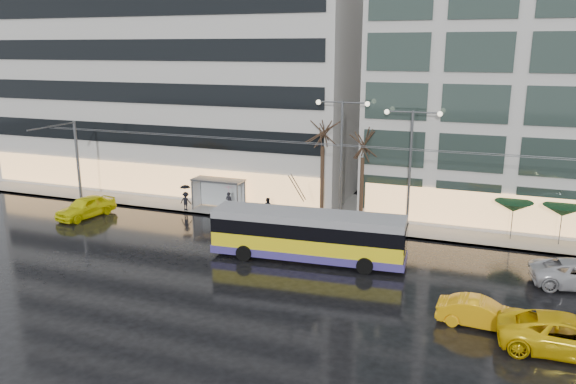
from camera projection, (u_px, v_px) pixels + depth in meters
The scene contains 19 objects.
ground at pixel (259, 272), 33.14m from camera, with size 140.00×140.00×0.00m, color black.
sidewalk at pixel (350, 211), 45.15m from camera, with size 80.00×10.00×0.15m, color gray.
kerb at pixel (333, 229), 40.66m from camera, with size 80.00×0.10×0.15m, color slate.
building_left at pixel (181, 66), 52.99m from camera, with size 34.00×14.00×22.00m, color #BAB7B2.
trolleybus at pixel (308, 237), 34.63m from camera, with size 12.12×4.91×5.55m.
catenary at pixel (316, 175), 38.94m from camera, with size 42.24×5.12×7.00m.
bus_shelter at pixel (215, 187), 45.18m from camera, with size 4.20×1.60×2.51m.
street_lamp_near at pixel (342, 145), 40.77m from camera, with size 3.96×0.36×9.03m.
street_lamp_far at pixel (411, 153), 39.15m from camera, with size 3.96×0.36×8.53m.
tree_a at pixel (323, 128), 41.18m from camera, with size 3.20×3.20×8.40m.
tree_b at pixel (363, 139), 40.52m from camera, with size 3.20×3.20×7.70m.
parasol_a at pixel (513, 207), 37.78m from camera, with size 2.50×2.50×2.65m.
parasol_b at pixel (562, 211), 36.77m from camera, with size 2.50×2.50×2.65m.
taxi_a at pixel (86, 207), 43.60m from camera, with size 1.95×4.86×1.65m, color yellow.
taxi_b at pixel (481, 313), 26.54m from camera, with size 1.41×4.05×1.33m, color #FFAD0D.
taxi_c at pixel (569, 335), 24.18m from camera, with size 2.72×5.89×1.64m, color yellow.
pedestrian_a at pixel (229, 194), 44.22m from camera, with size 1.07×1.09×2.19m.
pedestrian_b at pixel (268, 207), 43.18m from camera, with size 0.77×0.61×1.53m.
pedestrian_c at pixel (186, 197), 44.86m from camera, with size 0.98×0.83×2.11m.
Camera 1 is at (12.41, -28.36, 12.86)m, focal length 35.00 mm.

